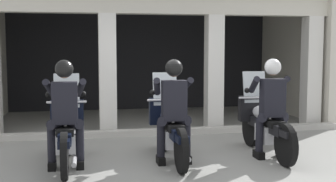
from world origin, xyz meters
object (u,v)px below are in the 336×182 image
Objects in this scene: motorcycle_center at (170,128)px; motorcycle_left at (66,131)px; motorcycle_right at (264,124)px; police_officer_right at (272,100)px; police_officer_center at (174,102)px; police_officer_left at (65,105)px.

motorcycle_left is at bearing 176.81° from motorcycle_center.
motorcycle_right is at bearing -11.08° from motorcycle_left.
police_officer_right is (3.19, -0.23, 0.44)m from motorcycle_left.
police_officer_center is (1.59, -0.28, 0.44)m from motorcycle_left.
motorcycle_center is at bearing 167.99° from police_officer_right.
police_officer_right reaches higher than motorcycle_left.
police_officer_left is 3.24m from motorcycle_right.
motorcycle_right is at bearing 8.75° from police_officer_center.
motorcycle_left and motorcycle_center have the same top height.
police_officer_right reaches higher than motorcycle_right.
motorcycle_center is (1.59, -0.00, 0.00)m from motorcycle_left.
police_officer_center is 1.69m from motorcycle_right.
police_officer_center reaches higher than motorcycle_center.
police_officer_left is (-0.00, -0.28, 0.44)m from motorcycle_left.
police_officer_left is 0.78× the size of motorcycle_right.
police_officer_left is 0.78× the size of motorcycle_center.
police_officer_right is at bearing -94.05° from motorcycle_right.
motorcycle_center is 1.67m from police_officer_right.
motorcycle_center is 0.52m from police_officer_center.
police_officer_left is 1.00× the size of police_officer_right.
motorcycle_left is 1.00× the size of motorcycle_center.
police_officer_right is (1.59, -0.23, 0.44)m from motorcycle_center.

